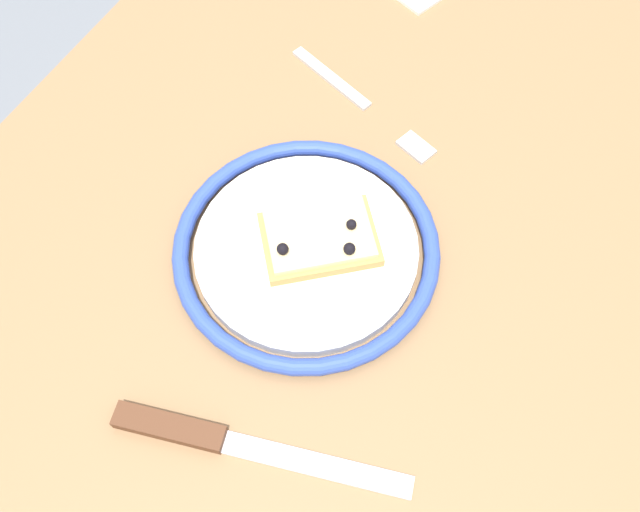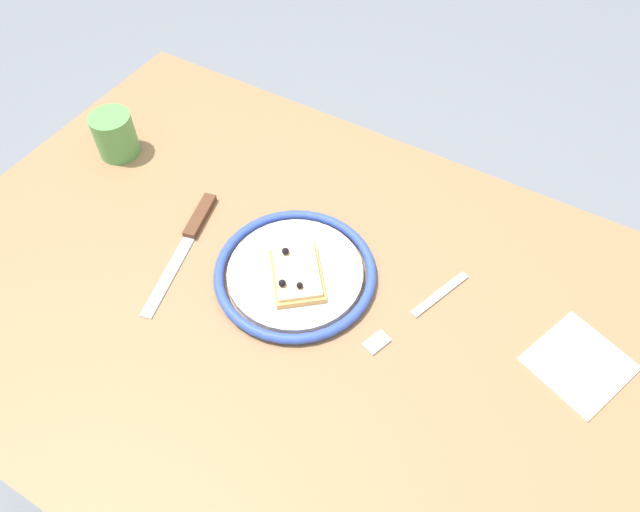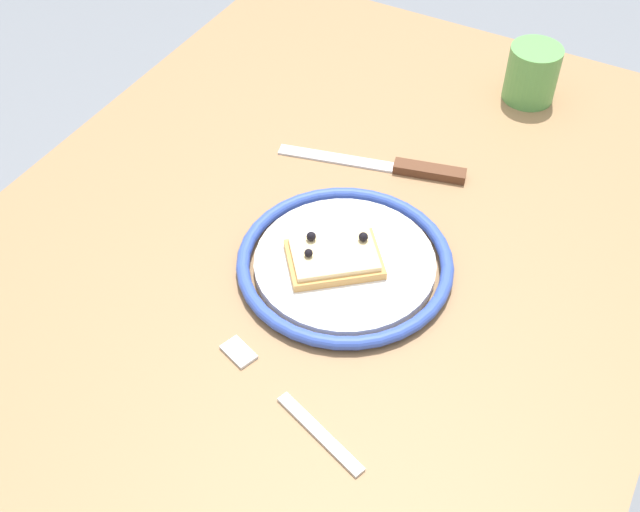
# 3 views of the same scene
# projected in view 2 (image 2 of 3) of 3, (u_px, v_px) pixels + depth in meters

# --- Properties ---
(ground_plane) EXTENTS (6.00, 6.00, 0.00)m
(ground_plane) POSITION_uv_depth(u_px,v_px,m) (295.00, 466.00, 1.47)
(ground_plane) COLOR slate
(dining_table) EXTENTS (1.08, 0.78, 0.77)m
(dining_table) POSITION_uv_depth(u_px,v_px,m) (281.00, 329.00, 0.94)
(dining_table) COLOR #936D47
(dining_table) RESTS_ON ground_plane
(plate) EXTENTS (0.24, 0.24, 0.02)m
(plate) POSITION_uv_depth(u_px,v_px,m) (295.00, 273.00, 0.87)
(plate) COLOR white
(plate) RESTS_ON dining_table
(pizza_slice_near) EXTENTS (0.12, 0.12, 0.03)m
(pizza_slice_near) POSITION_uv_depth(u_px,v_px,m) (297.00, 274.00, 0.86)
(pizza_slice_near) COLOR tan
(pizza_slice_near) RESTS_ON plate
(knife) EXTENTS (0.08, 0.24, 0.01)m
(knife) POSITION_uv_depth(u_px,v_px,m) (192.00, 231.00, 0.93)
(knife) COLOR silver
(knife) RESTS_ON dining_table
(fork) EXTENTS (0.08, 0.19, 0.00)m
(fork) POSITION_uv_depth(u_px,v_px,m) (417.00, 312.00, 0.84)
(fork) COLOR silver
(fork) RESTS_ON dining_table
(cup) EXTENTS (0.07, 0.07, 0.08)m
(cup) POSITION_uv_depth(u_px,v_px,m) (115.00, 135.00, 1.01)
(cup) COLOR #599E4C
(cup) RESTS_ON dining_table
(napkin) EXTENTS (0.15, 0.15, 0.00)m
(napkin) POSITION_uv_depth(u_px,v_px,m) (579.00, 364.00, 0.79)
(napkin) COLOR white
(napkin) RESTS_ON dining_table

